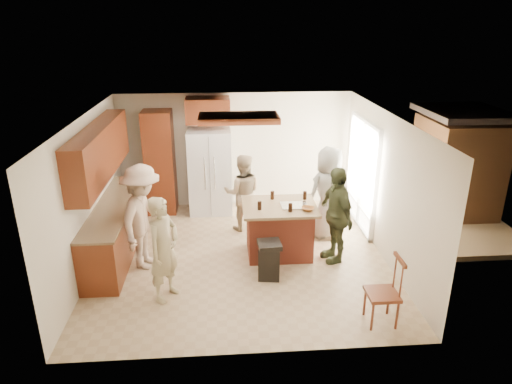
{
  "coord_description": "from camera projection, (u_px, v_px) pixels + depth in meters",
  "views": [
    {
      "loc": [
        -0.27,
        -7.14,
        3.96
      ],
      "look_at": [
        0.28,
        0.19,
        1.15
      ],
      "focal_mm": 32.0,
      "sensor_mm": 36.0,
      "label": 1
    }
  ],
  "objects": [
    {
      "name": "island_items",
      "position": [
        294.0,
        205.0,
        7.8
      ],
      "size": [
        0.98,
        0.72,
        0.15
      ],
      "color": "silver",
      "rests_on": "kitchen_island"
    },
    {
      "name": "person_behind_right",
      "position": [
        328.0,
        193.0,
        8.57
      ],
      "size": [
        1.01,
        0.84,
        1.77
      ],
      "primitive_type": "imported",
      "rotation": [
        0.0,
        0.0,
        3.51
      ],
      "color": "gray",
      "rests_on": "ground"
    },
    {
      "name": "back_wall_units",
      "position": [
        172.0,
        150.0,
        9.54
      ],
      "size": [
        1.8,
        0.6,
        2.45
      ],
      "color": "maroon",
      "rests_on": "ground"
    },
    {
      "name": "trash_bin",
      "position": [
        269.0,
        260.0,
        7.34
      ],
      "size": [
        0.38,
        0.38,
        0.63
      ],
      "color": "black",
      "rests_on": "ground"
    },
    {
      "name": "person_counter",
      "position": [
        143.0,
        217.0,
        7.48
      ],
      "size": [
        0.82,
        1.26,
        1.79
      ],
      "primitive_type": "imported",
      "rotation": [
        0.0,
        0.0,
        1.31
      ],
      "color": "tan",
      "rests_on": "ground"
    },
    {
      "name": "spindle_chair",
      "position": [
        384.0,
        294.0,
        6.19
      ],
      "size": [
        0.42,
        0.42,
        0.99
      ],
      "color": "maroon",
      "rests_on": "ground"
    },
    {
      "name": "left_cabinetry",
      "position": [
        111.0,
        202.0,
        7.95
      ],
      "size": [
        0.64,
        3.0,
        2.3
      ],
      "color": "maroon",
      "rests_on": "ground"
    },
    {
      "name": "room_shell",
      "position": [
        444.0,
        175.0,
        9.61
      ],
      "size": [
        8.0,
        5.2,
        5.0
      ],
      "color": "tan",
      "rests_on": "ground"
    },
    {
      "name": "person_front_left",
      "position": [
        164.0,
        249.0,
        6.64
      ],
      "size": [
        0.68,
        0.73,
        1.62
      ],
      "primitive_type": "imported",
      "rotation": [
        0.0,
        0.0,
        1.02
      ],
      "color": "tan",
      "rests_on": "ground"
    },
    {
      "name": "refrigerator",
      "position": [
        210.0,
        172.0,
        9.69
      ],
      "size": [
        0.9,
        0.76,
        1.8
      ],
      "color": "white",
      "rests_on": "ground"
    },
    {
      "name": "person_side_right",
      "position": [
        336.0,
        215.0,
        7.71
      ],
      "size": [
        0.72,
        1.08,
        1.69
      ],
      "primitive_type": "imported",
      "rotation": [
        0.0,
        0.0,
        -1.34
      ],
      "color": "#3D4427",
      "rests_on": "ground"
    },
    {
      "name": "kitchen_island",
      "position": [
        279.0,
        229.0,
        8.04
      ],
      "size": [
        1.28,
        1.03,
        0.93
      ],
      "color": "#A63F2A",
      "rests_on": "ground"
    },
    {
      "name": "person_behind_left",
      "position": [
        243.0,
        193.0,
        8.88
      ],
      "size": [
        0.77,
        0.5,
        1.54
      ],
      "primitive_type": "imported",
      "rotation": [
        0.0,
        0.0,
        3.09
      ],
      "color": "tan",
      "rests_on": "ground"
    }
  ]
}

